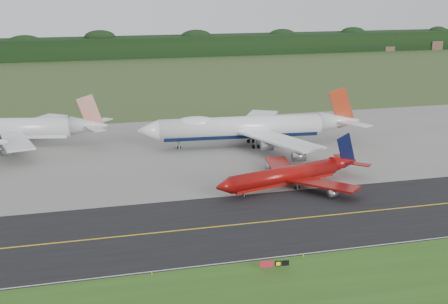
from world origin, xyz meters
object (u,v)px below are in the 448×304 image
at_px(jet_ba_747, 249,127).
at_px(jet_star_tail, 11,129).
at_px(jet_red_737, 292,174).
at_px(taxiway_sign, 274,264).

xyz_separation_m(jet_ba_747, jet_star_tail, (-63.81, 17.94, -0.63)).
distance_m(jet_red_737, taxiway_sign, 42.53).
height_order(jet_red_737, taxiway_sign, jet_red_737).
xyz_separation_m(jet_ba_747, taxiway_sign, (-19.08, -75.49, -4.30)).
xyz_separation_m(jet_red_737, jet_star_tail, (-62.42, 54.79, 1.90)).
height_order(jet_red_737, jet_star_tail, jet_star_tail).
bearing_deg(jet_red_737, jet_ba_747, 87.83).
bearing_deg(taxiway_sign, jet_ba_747, 75.81).
height_order(jet_star_tail, taxiway_sign, jet_star_tail).
distance_m(jet_ba_747, jet_red_737, 36.96).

